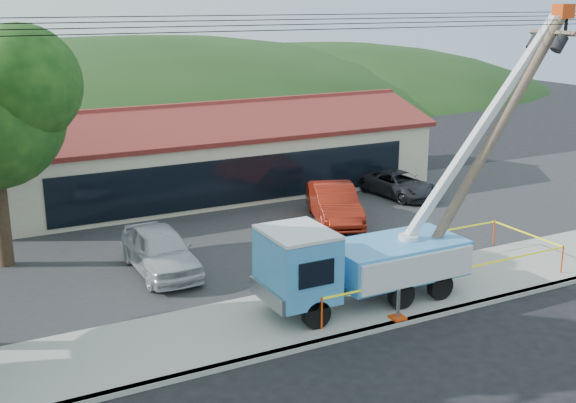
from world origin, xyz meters
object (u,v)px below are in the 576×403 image
(leaning_pole, at_px, (493,138))
(car_dark, at_px, (398,198))
(utility_truck, at_px, (361,257))
(car_silver, at_px, (162,274))
(car_red, at_px, (334,224))

(leaning_pole, height_order, car_dark, leaning_pole)
(utility_truck, xyz_separation_m, leaning_pole, (5.02, -0.26, 3.49))
(car_silver, height_order, car_dark, car_silver)
(car_silver, distance_m, car_red, 9.07)
(car_silver, bearing_deg, leaning_pole, -30.64)
(utility_truck, relative_size, car_dark, 2.57)
(car_red, bearing_deg, car_silver, -145.24)
(car_red, relative_size, car_dark, 1.14)
(utility_truck, relative_size, leaning_pole, 1.23)
(utility_truck, height_order, car_red, utility_truck)
(utility_truck, distance_m, car_silver, 7.70)
(utility_truck, bearing_deg, car_red, 64.26)
(car_silver, height_order, car_red, car_red)
(leaning_pole, xyz_separation_m, car_red, (-1.13, 8.32, -5.18))
(leaning_pole, bearing_deg, utility_truck, 177.09)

